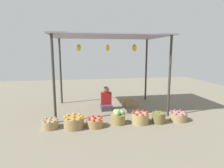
{
  "coord_description": "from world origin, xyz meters",
  "views": [
    {
      "loc": [
        -0.97,
        -6.17,
        1.93
      ],
      "look_at": [
        0.0,
        -0.57,
        0.95
      ],
      "focal_mm": 30.63,
      "sensor_mm": 36.0,
      "label": 1
    }
  ],
  "objects_px": {
    "basket_green_chilies": "(159,118)",
    "wooden_crate_near_vendor": "(130,103)",
    "basket_potatoes": "(50,124)",
    "wooden_crate_stacked_rear": "(128,102)",
    "basket_red_tomatoes": "(95,122)",
    "basket_purple_onions": "(178,116)",
    "basket_oranges": "(74,122)",
    "basket_red_apples": "(140,118)",
    "basket_cabbages": "(118,117)",
    "vendor_person": "(106,101)"
  },
  "relations": [
    {
      "from": "basket_green_chilies",
      "to": "wooden_crate_near_vendor",
      "type": "height_order",
      "value": "basket_green_chilies"
    },
    {
      "from": "basket_potatoes",
      "to": "wooden_crate_stacked_rear",
      "type": "height_order",
      "value": "basket_potatoes"
    },
    {
      "from": "basket_red_tomatoes",
      "to": "basket_purple_onions",
      "type": "bearing_deg",
      "value": 1.39
    },
    {
      "from": "wooden_crate_near_vendor",
      "to": "wooden_crate_stacked_rear",
      "type": "distance_m",
      "value": 0.09
    },
    {
      "from": "basket_oranges",
      "to": "wooden_crate_stacked_rear",
      "type": "distance_m",
      "value": 2.53
    },
    {
      "from": "basket_potatoes",
      "to": "basket_purple_onions",
      "type": "bearing_deg",
      "value": -0.78
    },
    {
      "from": "basket_oranges",
      "to": "basket_red_apples",
      "type": "relative_size",
      "value": 1.08
    },
    {
      "from": "basket_red_apples",
      "to": "wooden_crate_near_vendor",
      "type": "relative_size",
      "value": 1.17
    },
    {
      "from": "basket_red_tomatoes",
      "to": "basket_green_chilies",
      "type": "relative_size",
      "value": 1.16
    },
    {
      "from": "basket_cabbages",
      "to": "vendor_person",
      "type": "bearing_deg",
      "value": 95.91
    },
    {
      "from": "basket_red_tomatoes",
      "to": "basket_cabbages",
      "type": "distance_m",
      "value": 0.65
    },
    {
      "from": "basket_cabbages",
      "to": "basket_red_apples",
      "type": "relative_size",
      "value": 0.86
    },
    {
      "from": "basket_red_tomatoes",
      "to": "basket_green_chilies",
      "type": "height_order",
      "value": "basket_green_chilies"
    },
    {
      "from": "basket_red_apples",
      "to": "basket_cabbages",
      "type": "bearing_deg",
      "value": 173.8
    },
    {
      "from": "basket_purple_onions",
      "to": "wooden_crate_near_vendor",
      "type": "xyz_separation_m",
      "value": [
        -0.95,
        1.62,
        -0.01
      ]
    },
    {
      "from": "basket_red_tomatoes",
      "to": "wooden_crate_near_vendor",
      "type": "height_order",
      "value": "basket_red_tomatoes"
    },
    {
      "from": "basket_red_apples",
      "to": "basket_green_chilies",
      "type": "bearing_deg",
      "value": -5.52
    },
    {
      "from": "wooden_crate_stacked_rear",
      "to": "basket_cabbages",
      "type": "bearing_deg",
      "value": -113.3
    },
    {
      "from": "basket_red_tomatoes",
      "to": "wooden_crate_stacked_rear",
      "type": "bearing_deg",
      "value": 52.16
    },
    {
      "from": "basket_purple_onions",
      "to": "basket_red_apples",
      "type": "bearing_deg",
      "value": -179.18
    },
    {
      "from": "basket_potatoes",
      "to": "basket_green_chilies",
      "type": "distance_m",
      "value": 2.86
    },
    {
      "from": "basket_red_apples",
      "to": "basket_green_chilies",
      "type": "distance_m",
      "value": 0.51
    },
    {
      "from": "basket_oranges",
      "to": "basket_green_chilies",
      "type": "bearing_deg",
      "value": -0.5
    },
    {
      "from": "wooden_crate_stacked_rear",
      "to": "basket_oranges",
      "type": "bearing_deg",
      "value": -137.53
    },
    {
      "from": "basket_potatoes",
      "to": "vendor_person",
      "type": "bearing_deg",
      "value": 39.23
    },
    {
      "from": "vendor_person",
      "to": "basket_potatoes",
      "type": "height_order",
      "value": "vendor_person"
    },
    {
      "from": "basket_red_apples",
      "to": "wooden_crate_stacked_rear",
      "type": "relative_size",
      "value": 1.27
    },
    {
      "from": "basket_oranges",
      "to": "wooden_crate_near_vendor",
      "type": "distance_m",
      "value": 2.55
    },
    {
      "from": "basket_red_tomatoes",
      "to": "basket_red_apples",
      "type": "bearing_deg",
      "value": 1.9
    },
    {
      "from": "basket_oranges",
      "to": "basket_cabbages",
      "type": "bearing_deg",
      "value": 4.58
    },
    {
      "from": "vendor_person",
      "to": "basket_purple_onions",
      "type": "relative_size",
      "value": 1.62
    },
    {
      "from": "basket_potatoes",
      "to": "basket_purple_onions",
      "type": "xyz_separation_m",
      "value": [
        3.47,
        -0.05,
        0.01
      ]
    },
    {
      "from": "basket_cabbages",
      "to": "wooden_crate_stacked_rear",
      "type": "distance_m",
      "value": 1.76
    },
    {
      "from": "basket_potatoes",
      "to": "basket_oranges",
      "type": "height_order",
      "value": "basket_oranges"
    },
    {
      "from": "basket_purple_onions",
      "to": "basket_cabbages",
      "type": "bearing_deg",
      "value": 178.39
    },
    {
      "from": "basket_red_tomatoes",
      "to": "basket_cabbages",
      "type": "height_order",
      "value": "basket_cabbages"
    },
    {
      "from": "basket_red_tomatoes",
      "to": "basket_purple_onions",
      "type": "distance_m",
      "value": 2.36
    },
    {
      "from": "basket_red_apples",
      "to": "wooden_crate_stacked_rear",
      "type": "bearing_deg",
      "value": 86.5
    },
    {
      "from": "basket_cabbages",
      "to": "basket_red_apples",
      "type": "height_order",
      "value": "basket_cabbages"
    },
    {
      "from": "basket_potatoes",
      "to": "basket_red_tomatoes",
      "type": "xyz_separation_m",
      "value": [
        1.12,
        -0.1,
        0.01
      ]
    },
    {
      "from": "basket_potatoes",
      "to": "basket_purple_onions",
      "type": "distance_m",
      "value": 3.47
    },
    {
      "from": "basket_oranges",
      "to": "basket_green_chilies",
      "type": "distance_m",
      "value": 2.27
    },
    {
      "from": "basket_red_apples",
      "to": "wooden_crate_near_vendor",
      "type": "height_order",
      "value": "basket_red_apples"
    },
    {
      "from": "vendor_person",
      "to": "basket_red_tomatoes",
      "type": "bearing_deg",
      "value": -109.38
    },
    {
      "from": "basket_oranges",
      "to": "basket_red_tomatoes",
      "type": "bearing_deg",
      "value": -1.23
    },
    {
      "from": "basket_cabbages",
      "to": "basket_green_chilies",
      "type": "height_order",
      "value": "basket_cabbages"
    },
    {
      "from": "basket_red_tomatoes",
      "to": "basket_red_apples",
      "type": "height_order",
      "value": "basket_red_apples"
    },
    {
      "from": "basket_potatoes",
      "to": "wooden_crate_stacked_rear",
      "type": "bearing_deg",
      "value": 33.32
    },
    {
      "from": "basket_red_tomatoes",
      "to": "basket_red_apples",
      "type": "xyz_separation_m",
      "value": [
        1.23,
        0.04,
        0.03
      ]
    },
    {
      "from": "basket_oranges",
      "to": "basket_red_tomatoes",
      "type": "relative_size",
      "value": 1.19
    }
  ]
}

